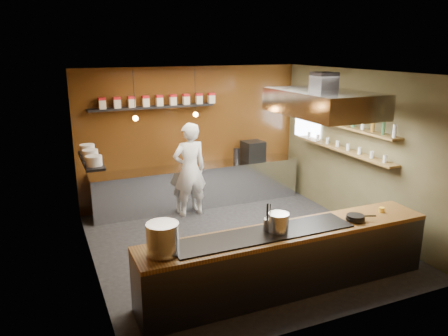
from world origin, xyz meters
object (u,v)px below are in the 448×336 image
extractor_hood (323,102)px  chef (190,170)px  stockpot_large (163,238)px  espresso_machine (253,151)px  stockpot_small (278,223)px

extractor_hood → chef: extractor_hood is taller
extractor_hood → chef: bearing=128.1°
extractor_hood → stockpot_large: (-3.14, -1.23, -1.37)m
espresso_machine → stockpot_small: bearing=-115.1°
stockpot_large → espresso_machine: size_ratio=0.91×
stockpot_large → chef: bearing=65.9°
extractor_hood → chef: size_ratio=1.03×
stockpot_large → stockpot_small: stockpot_large is taller
stockpot_small → stockpot_large: bearing=179.7°
extractor_hood → stockpot_small: 2.42m
stockpot_large → extractor_hood: bearing=21.4°
extractor_hood → espresso_machine: extractor_hood is taller
stockpot_small → chef: size_ratio=0.15×
extractor_hood → stockpot_small: (-1.51, -1.24, -1.43)m
extractor_hood → espresso_machine: (0.01, 2.52, -1.38)m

